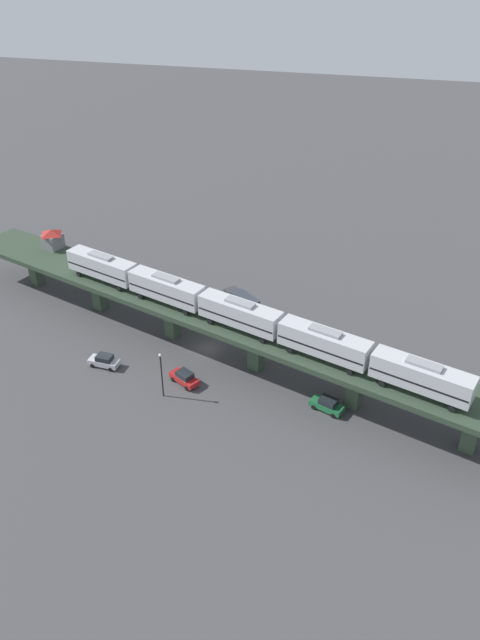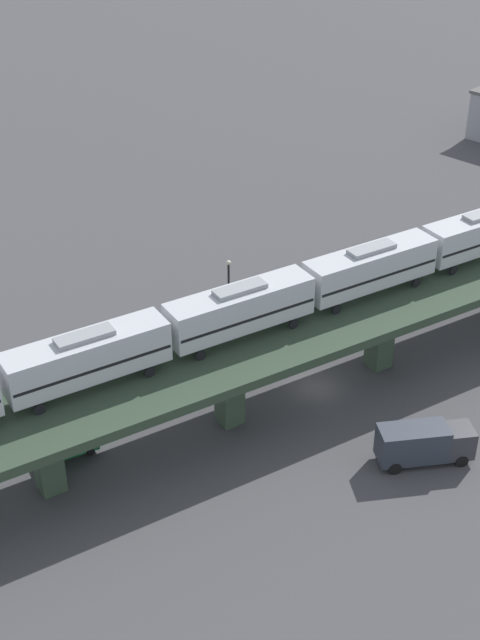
{
  "view_description": "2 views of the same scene",
  "coord_description": "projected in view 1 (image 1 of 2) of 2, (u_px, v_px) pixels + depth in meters",
  "views": [
    {
      "loc": [
        -72.17,
        -23.75,
        53.88
      ],
      "look_at": [
        -3.44,
        -5.91,
        8.17
      ],
      "focal_mm": 35.0,
      "sensor_mm": 36.0,
      "label": 1
    },
    {
      "loc": [
        34.19,
        -50.14,
        44.69
      ],
      "look_at": [
        -3.44,
        -5.91,
        8.17
      ],
      "focal_mm": 50.0,
      "sensor_mm": 36.0,
      "label": 2
    }
  ],
  "objects": [
    {
      "name": "subway_train",
      "position": [
        240.0,
        314.0,
        83.88
      ],
      "size": [
        22.32,
        60.1,
        4.45
      ],
      "color": "silver",
      "rests_on": "elevated_viaduct"
    },
    {
      "name": "ground_plane",
      "position": [
        207.0,
        349.0,
        92.92
      ],
      "size": [
        400.0,
        400.0,
        0.0
      ],
      "primitive_type": "plane",
      "color": "#424244"
    },
    {
      "name": "street_car_red",
      "position": [
        184.0,
        378.0,
        85.52
      ],
      "size": [
        3.73,
        4.72,
        1.89
      ],
      "color": "#AD1E1E",
      "rests_on": "ground"
    },
    {
      "name": "elevated_viaduct",
      "position": [
        207.0,
        316.0,
        89.73
      ],
      "size": [
        36.96,
        89.96,
        6.67
      ],
      "color": "#2C3D2C",
      "rests_on": "ground"
    },
    {
      "name": "signal_hut",
      "position": [
        52.0,
        238.0,
        105.4
      ],
      "size": [
        4.07,
        4.07,
        3.4
      ],
      "color": "slate",
      "rests_on": "elevated_viaduct"
    },
    {
      "name": "street_car_silver",
      "position": [
        104.0,
        361.0,
        88.77
      ],
      "size": [
        2.17,
        4.51,
        1.89
      ],
      "color": "#B7BABF",
      "rests_on": "ground"
    },
    {
      "name": "street_car_green",
      "position": [
        327.0,
        404.0,
        80.78
      ],
      "size": [
        3.26,
        4.75,
        1.89
      ],
      "color": "#1E6638",
      "rests_on": "ground"
    },
    {
      "name": "street_lamp",
      "position": [
        161.0,
        371.0,
        81.49
      ],
      "size": [
        0.44,
        0.44,
        6.94
      ],
      "color": "black",
      "rests_on": "ground"
    },
    {
      "name": "delivery_truck",
      "position": [
        242.0,
        302.0,
        100.8
      ],
      "size": [
        6.41,
        6.92,
        3.2
      ],
      "color": "#333338",
      "rests_on": "ground"
    }
  ]
}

